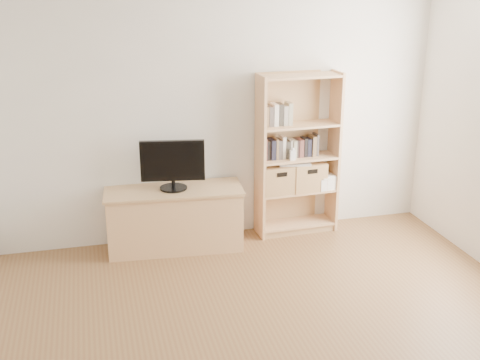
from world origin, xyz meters
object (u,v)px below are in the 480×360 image
object	(u,v)px
television	(173,165)
basket_right	(306,175)
bookshelf	(298,155)
basket_left	(277,178)
laptop	(294,162)
tv_stand	(175,219)
baby_monitor	(293,155)

from	to	relation	value
television	basket_right	world-z (taller)	television
bookshelf	television	xyz separation A→B (m)	(-1.32, -0.10, 0.02)
basket_left	bookshelf	bearing A→B (deg)	0.84
laptop	tv_stand	bearing A→B (deg)	-166.14
bookshelf	baby_monitor	bearing A→B (deg)	-135.00
bookshelf	laptop	size ratio (longest dim) A/B	5.25
tv_stand	television	world-z (taller)	television
laptop	basket_right	bearing A→B (deg)	16.38
tv_stand	bookshelf	bearing A→B (deg)	8.66
tv_stand	laptop	size ratio (longest dim) A/B	4.06
tv_stand	basket_right	xyz separation A→B (m)	(1.42, 0.09, 0.32)
television	tv_stand	bearing A→B (deg)	-170.89
television	baby_monitor	bearing A→B (deg)	8.96
television	baby_monitor	distance (m)	1.23
bookshelf	baby_monitor	world-z (taller)	bookshelf
bookshelf	laptop	distance (m)	0.09
television	baby_monitor	world-z (taller)	television
bookshelf	laptop	xyz separation A→B (m)	(-0.04, -0.02, -0.07)
bookshelf	basket_left	bearing A→B (deg)	-178.81
bookshelf	basket_right	xyz separation A→B (m)	(0.10, -0.00, -0.23)
tv_stand	laptop	distance (m)	1.36
basket_right	laptop	xyz separation A→B (m)	(-0.15, -0.02, 0.16)
baby_monitor	laptop	xyz separation A→B (m)	(0.05, 0.08, -0.11)
basket_right	tv_stand	bearing A→B (deg)	179.43
tv_stand	television	size ratio (longest dim) A/B	2.11
tv_stand	laptop	world-z (taller)	laptop
television	basket_right	xyz separation A→B (m)	(1.42, 0.09, -0.25)
baby_monitor	basket_left	bearing A→B (deg)	147.28
tv_stand	baby_monitor	size ratio (longest dim) A/B	12.45
baby_monitor	basket_right	world-z (taller)	baby_monitor
bookshelf	baby_monitor	xyz separation A→B (m)	(-0.09, -0.10, 0.03)
television	basket_left	bearing A→B (deg)	13.34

